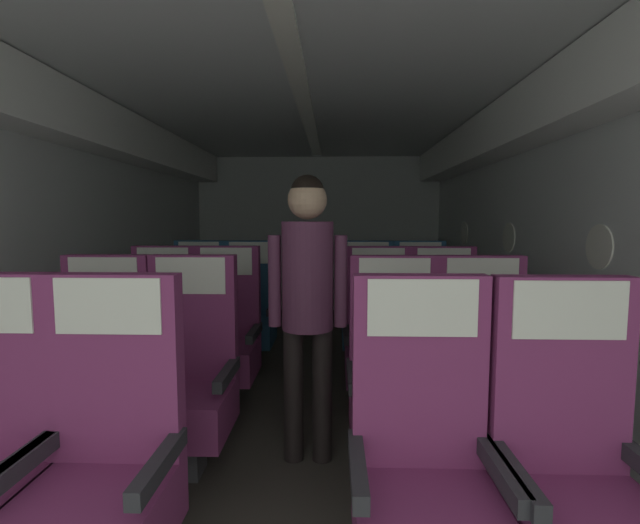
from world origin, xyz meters
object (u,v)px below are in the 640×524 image
(seat_b_left_window, at_px, (99,381))
(seat_c_left_window, at_px, (161,339))
(seat_c_left_aisle, at_px, (225,339))
(seat_a_right_window, at_px, (424,477))
(seat_b_right_window, at_px, (395,384))
(seat_d_left_window, at_px, (198,314))
(seat_d_right_window, at_px, (368,315))
(seat_d_right_aisle, at_px, (421,315))
(seat_a_left_aisle, at_px, (102,472))
(seat_b_right_aisle, at_px, (484,384))
(flight_attendant, at_px, (308,288))
(seat_d_left_aisle, at_px, (249,314))
(seat_a_right_aisle, at_px, (575,483))
(seat_b_left_aisle, at_px, (188,381))
(seat_c_right_window, at_px, (378,341))
(seat_c_right_aisle, at_px, (445,341))

(seat_b_left_window, bearing_deg, seat_c_left_window, 90.07)
(seat_c_left_aisle, bearing_deg, seat_a_right_window, -57.33)
(seat_b_right_window, distance_m, seat_c_left_aisle, 1.40)
(seat_b_left_window, relative_size, seat_d_left_window, 1.00)
(seat_d_left_window, distance_m, seat_d_right_window, 1.57)
(seat_c_left_aisle, bearing_deg, seat_d_right_aisle, 28.87)
(seat_a_left_aisle, height_order, seat_b_right_aisle, same)
(seat_c_left_aisle, bearing_deg, seat_c_left_window, 179.98)
(seat_b_left_window, height_order, flight_attendant, flight_attendant)
(seat_a_right_window, distance_m, flight_attendant, 1.17)
(seat_d_left_aisle, distance_m, seat_d_right_window, 1.09)
(seat_a_right_aisle, xyz_separation_m, seat_b_right_aisle, (-0.00, 0.89, 0.00))
(seat_b_right_aisle, xyz_separation_m, seat_b_right_window, (-0.47, -0.02, 0.00))
(seat_a_left_aisle, xyz_separation_m, seat_a_right_window, (1.10, 0.00, 0.00))
(seat_c_left_aisle, height_order, seat_d_right_aisle, same)
(seat_a_right_aisle, relative_size, seat_a_right_window, 1.00)
(seat_c_left_aisle, height_order, seat_d_left_aisle, same)
(seat_c_left_aisle, relative_size, flight_attendant, 0.73)
(seat_b_left_window, relative_size, seat_d_right_aisle, 1.00)
(seat_b_left_aisle, distance_m, seat_d_right_aisle, 2.33)
(seat_c_right_window, bearing_deg, seat_c_right_aisle, -0.00)
(seat_a_right_window, xyz_separation_m, seat_b_left_window, (-1.56, 0.85, 0.00))
(seat_c_right_aisle, xyz_separation_m, flight_attendant, (-0.94, -0.74, 0.49))
(seat_b_right_window, relative_size, flight_attendant, 0.73)
(seat_c_right_window, bearing_deg, seat_d_left_aisle, 141.82)
(seat_b_left_window, relative_size, flight_attendant, 0.73)
(seat_c_left_aisle, relative_size, seat_c_right_window, 1.00)
(seat_c_right_window, relative_size, seat_d_left_aisle, 1.00)
(seat_b_right_aisle, bearing_deg, seat_a_left_aisle, -151.24)
(seat_a_right_aisle, relative_size, seat_d_left_aisle, 1.00)
(seat_a_right_window, distance_m, seat_b_left_window, 1.78)
(seat_b_right_aisle, height_order, seat_d_left_aisle, same)
(seat_c_left_aisle, bearing_deg, flight_attendant, -49.00)
(seat_b_right_aisle, bearing_deg, seat_a_right_aisle, -90.00)
(seat_a_right_aisle, height_order, seat_b_right_aisle, same)
(seat_a_left_aisle, relative_size, flight_attendant, 0.73)
(seat_d_right_aisle, xyz_separation_m, flight_attendant, (-0.93, -1.62, 0.49))
(seat_a_right_aisle, bearing_deg, seat_c_left_aisle, 132.44)
(seat_a_right_window, height_order, seat_d_right_window, same)
(seat_c_right_aisle, relative_size, flight_attendant, 0.73)
(seat_b_left_window, bearing_deg, seat_c_right_aisle, 22.61)
(seat_d_left_aisle, bearing_deg, seat_b_left_window, -105.53)
(seat_a_right_aisle, xyz_separation_m, seat_a_right_window, (-0.49, 0.02, 0.00))
(seat_b_right_aisle, height_order, flight_attendant, flight_attendant)
(seat_d_left_window, xyz_separation_m, seat_d_right_window, (1.57, 0.00, 0.00))
(seat_b_left_window, distance_m, seat_d_right_window, 2.35)
(seat_a_right_window, height_order, seat_b_right_window, same)
(seat_a_right_aisle, distance_m, seat_c_right_aisle, 1.73)
(seat_c_right_window, bearing_deg, seat_d_right_aisle, 61.76)
(seat_a_right_aisle, relative_size, seat_b_left_window, 1.00)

